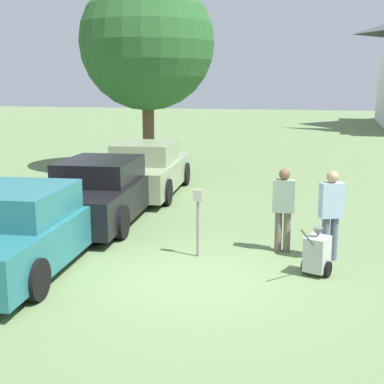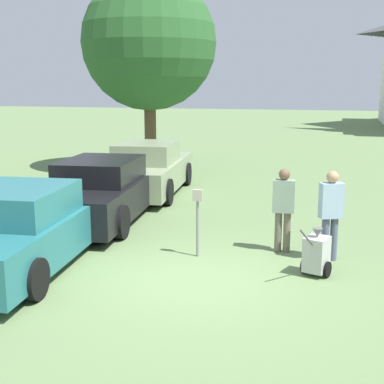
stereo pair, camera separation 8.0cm
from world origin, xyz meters
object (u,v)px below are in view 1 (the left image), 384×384
parked_car_teal (22,229)px  parked_car_black (103,191)px  parked_car_sage (147,170)px  equipment_cart (317,254)px  parking_meter (198,210)px  person_worker (284,205)px  person_supervisor (331,210)px

parked_car_teal → parked_car_black: size_ratio=0.93×
parked_car_teal → parked_car_sage: size_ratio=1.00×
equipment_cart → parked_car_black: bearing=172.1°
parking_meter → person_worker: bearing=24.8°
parked_car_sage → person_supervisor: 7.34m
parked_car_sage → person_worker: bearing=-52.1°
parked_car_black → parked_car_sage: size_ratio=1.07×
parked_car_teal → person_supervisor: size_ratio=2.94×
parked_car_teal → parked_car_sage: 6.74m
parked_car_black → person_worker: 4.73m
parked_car_sage → parking_meter: parked_car_sage is taller
parked_car_black → parking_meter: 3.67m
parking_meter → parked_car_sage: bearing=118.5°
parked_car_sage → parked_car_black: bearing=-95.8°
parked_car_sage → person_supervisor: (5.38, -4.99, 0.25)m
parked_car_black → equipment_cart: 5.84m
person_worker → person_supervisor: size_ratio=0.97×
parked_car_teal → person_worker: 4.94m
parked_car_teal → parked_car_black: 3.53m
parked_car_black → parked_car_teal: bearing=-95.8°
parked_car_black → equipment_cart: size_ratio=5.41×
person_supervisor → equipment_cart: bearing=54.4°
parked_car_black → person_worker: (4.48, -1.48, 0.24)m
parked_car_black → person_worker: person_worker is taller
equipment_cart → parked_car_teal: bearing=-151.2°
parked_car_sage → person_worker: 6.49m
parking_meter → equipment_cart: bearing=-11.7°
person_worker → equipment_cart: (0.70, -1.18, -0.56)m
parked_car_teal → person_worker: bearing=18.8°
parked_car_black → person_supervisor: person_supervisor is taller
parked_car_sage → equipment_cart: 7.84m
person_worker → equipment_cart: bearing=118.4°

